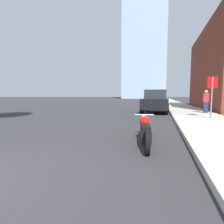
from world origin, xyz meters
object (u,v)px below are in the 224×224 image
object	(u,v)px
motorcycle	(145,130)
parked_car_black	(156,102)
parked_car_red	(156,99)
stop_sign	(212,90)
pedestrian	(206,101)
parked_car_white	(159,98)

from	to	relation	value
motorcycle	parked_car_black	xyz separation A→B (m)	(0.04, 9.26, 0.54)
parked_car_red	stop_sign	bearing A→B (deg)	-73.05
stop_sign	parked_car_red	bearing A→B (deg)	101.51
motorcycle	pedestrian	bearing A→B (deg)	60.45
motorcycle	pedestrian	size ratio (longest dim) A/B	1.60
parked_car_black	parked_car_white	xyz separation A→B (m)	(-0.04, 22.50, -0.03)
parked_car_red	pedestrian	bearing A→B (deg)	-68.40
pedestrian	motorcycle	bearing A→B (deg)	-111.91
motorcycle	stop_sign	world-z (taller)	stop_sign
stop_sign	pedestrian	distance (m)	3.32
parked_car_white	pedestrian	distance (m)	23.33
motorcycle	parked_car_red	size ratio (longest dim) A/B	0.56
parked_car_black	parked_car_white	world-z (taller)	parked_car_black
parked_car_white	stop_sign	xyz separation A→B (m)	(3.04, -26.28, 0.78)
pedestrian	stop_sign	bearing A→B (deg)	-98.01
parked_car_red	pedestrian	distance (m)	13.36
parked_car_black	stop_sign	bearing A→B (deg)	-48.05
parked_car_white	pedestrian	bearing A→B (deg)	-80.06
motorcycle	stop_sign	xyz separation A→B (m)	(3.05, 5.49, 1.29)
parked_car_black	stop_sign	world-z (taller)	stop_sign
parked_car_red	stop_sign	xyz separation A→B (m)	(3.27, -16.04, 0.81)
parked_car_black	parked_car_white	distance (m)	22.50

